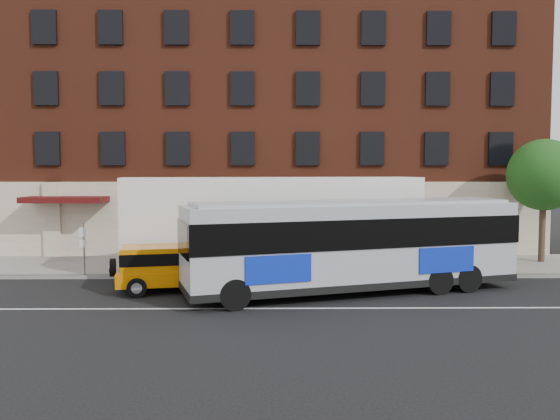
{
  "coord_description": "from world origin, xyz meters",
  "views": [
    {
      "loc": [
        -0.09,
        -18.61,
        4.75
      ],
      "look_at": [
        0.19,
        5.5,
        3.06
      ],
      "focal_mm": 36.06,
      "sensor_mm": 36.0,
      "label": 1
    }
  ],
  "objects_px": {
    "sign_pole": "(84,246)",
    "shipping_container": "(273,227)",
    "city_bus": "(354,242)",
    "street_tree": "(545,178)",
    "yellow_suv": "(169,265)"
  },
  "relations": [
    {
      "from": "sign_pole",
      "to": "city_bus",
      "type": "xyz_separation_m",
      "value": [
        11.51,
        -3.21,
        0.54
      ]
    },
    {
      "from": "sign_pole",
      "to": "city_bus",
      "type": "distance_m",
      "value": 11.96
    },
    {
      "from": "street_tree",
      "to": "shipping_container",
      "type": "distance_m",
      "value": 14.07
    },
    {
      "from": "street_tree",
      "to": "city_bus",
      "type": "relative_size",
      "value": 0.46
    },
    {
      "from": "yellow_suv",
      "to": "shipping_container",
      "type": "xyz_separation_m",
      "value": [
        4.12,
        3.42,
        1.17
      ]
    },
    {
      "from": "city_bus",
      "to": "yellow_suv",
      "type": "xyz_separation_m",
      "value": [
        -7.23,
        0.45,
        -0.95
      ]
    },
    {
      "from": "sign_pole",
      "to": "shipping_container",
      "type": "height_order",
      "value": "shipping_container"
    },
    {
      "from": "sign_pole",
      "to": "yellow_suv",
      "type": "bearing_deg",
      "value": -32.81
    },
    {
      "from": "city_bus",
      "to": "shipping_container",
      "type": "bearing_deg",
      "value": 128.86
    },
    {
      "from": "yellow_suv",
      "to": "shipping_container",
      "type": "bearing_deg",
      "value": 39.68
    },
    {
      "from": "yellow_suv",
      "to": "street_tree",
      "type": "bearing_deg",
      "value": 18.96
    },
    {
      "from": "city_bus",
      "to": "shipping_container",
      "type": "relative_size",
      "value": 0.98
    },
    {
      "from": "shipping_container",
      "to": "city_bus",
      "type": "bearing_deg",
      "value": -51.14
    },
    {
      "from": "street_tree",
      "to": "shipping_container",
      "type": "xyz_separation_m",
      "value": [
        -13.64,
        -2.68,
        -2.2
      ]
    },
    {
      "from": "city_bus",
      "to": "yellow_suv",
      "type": "height_order",
      "value": "city_bus"
    }
  ]
}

